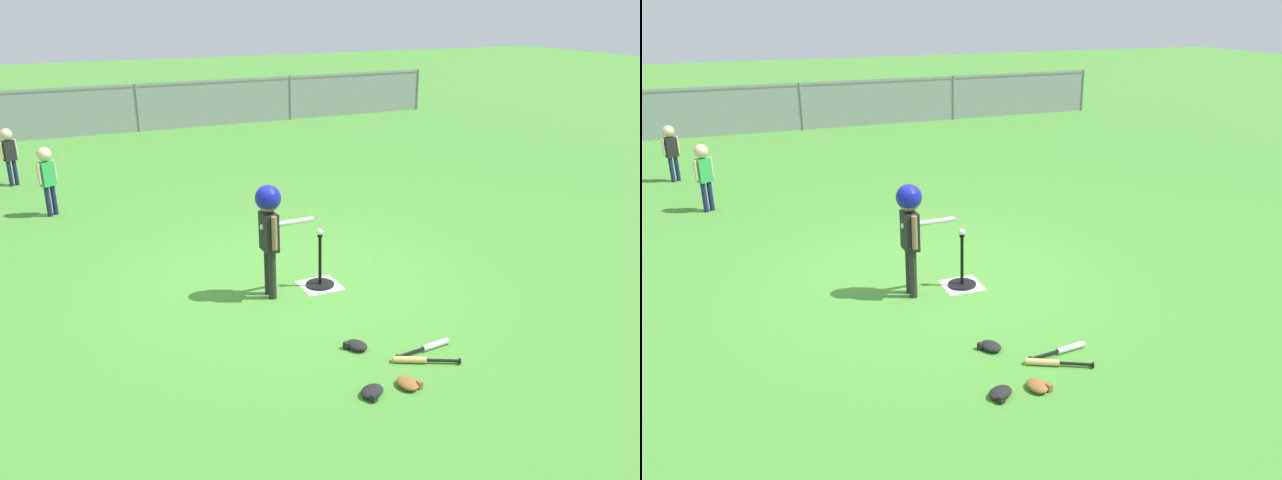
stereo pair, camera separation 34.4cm
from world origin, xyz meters
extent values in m
plane|color=#478C33|center=(0.00, 0.00, 0.00)|extent=(60.00, 60.00, 0.00)
cube|color=white|center=(0.26, -0.30, 0.00)|extent=(0.44, 0.44, 0.01)
cylinder|color=black|center=(0.26, -0.30, 0.01)|extent=(0.32, 0.32, 0.03)
cylinder|color=black|center=(0.26, -0.30, 0.32)|extent=(0.04, 0.04, 0.58)
cylinder|color=black|center=(0.26, -0.30, 0.60)|extent=(0.06, 0.06, 0.02)
sphere|color=white|center=(0.26, -0.30, 0.65)|extent=(0.07, 0.07, 0.07)
cylinder|color=#262626|center=(-0.34, -0.26, 0.27)|extent=(0.08, 0.08, 0.54)
cylinder|color=#262626|center=(-0.34, -0.37, 0.27)|extent=(0.08, 0.08, 0.54)
cube|color=black|center=(-0.34, -0.31, 0.74)|extent=(0.15, 0.24, 0.42)
cylinder|color=#8C6647|center=(-0.35, -0.17, 0.77)|extent=(0.06, 0.06, 0.36)
cylinder|color=#8C6647|center=(-0.34, -0.46, 0.77)|extent=(0.06, 0.06, 0.36)
sphere|color=#8C6647|center=(-0.34, -0.31, 1.08)|extent=(0.24, 0.24, 0.24)
sphere|color=#141999|center=(-0.34, -0.31, 1.11)|extent=(0.27, 0.27, 0.27)
cylinder|color=silver|center=(-0.13, -0.31, 0.81)|extent=(0.60, 0.07, 0.06)
cylinder|color=#191E4C|center=(-2.29, 3.68, 0.23)|extent=(0.07, 0.07, 0.46)
cylinder|color=#191E4C|center=(-2.37, 3.63, 0.23)|extent=(0.07, 0.07, 0.46)
cube|color=green|center=(-2.33, 3.65, 0.64)|extent=(0.24, 0.22, 0.36)
cylinder|color=beige|center=(-2.22, 3.72, 0.67)|extent=(0.05, 0.05, 0.31)
cylinder|color=beige|center=(-2.44, 3.58, 0.67)|extent=(0.05, 0.05, 0.31)
sphere|color=beige|center=(-2.33, 3.65, 0.93)|extent=(0.20, 0.20, 0.20)
cylinder|color=#191E4C|center=(-2.79, 5.71, 0.22)|extent=(0.07, 0.07, 0.44)
cylinder|color=#191E4C|center=(-2.88, 5.67, 0.22)|extent=(0.07, 0.07, 0.44)
cube|color=black|center=(-2.84, 5.69, 0.62)|extent=(0.23, 0.20, 0.34)
cylinder|color=beige|center=(-2.73, 5.75, 0.64)|extent=(0.05, 0.05, 0.30)
cylinder|color=beige|center=(-2.95, 5.63, 0.64)|extent=(0.05, 0.05, 0.30)
sphere|color=beige|center=(-2.84, 5.69, 0.90)|extent=(0.20, 0.20, 0.20)
cylinder|color=silver|center=(0.66, -1.99, 0.03)|extent=(0.30, 0.09, 0.06)
cylinder|color=black|center=(0.37, -2.02, 0.03)|extent=(0.29, 0.06, 0.03)
cylinder|color=black|center=(0.22, -2.03, 0.03)|extent=(0.02, 0.05, 0.05)
cylinder|color=#DBB266|center=(0.30, -2.12, 0.03)|extent=(0.29, 0.19, 0.06)
cylinder|color=black|center=(0.56, -2.25, 0.03)|extent=(0.27, 0.16, 0.03)
cylinder|color=black|center=(0.69, -2.32, 0.03)|extent=(0.04, 0.05, 0.05)
ellipsoid|color=black|center=(-0.25, -2.41, 0.04)|extent=(0.26, 0.23, 0.07)
cube|color=black|center=(-0.28, -2.50, 0.04)|extent=(0.06, 0.06, 0.06)
ellipsoid|color=brown|center=(0.08, -2.43, 0.04)|extent=(0.19, 0.24, 0.07)
cube|color=brown|center=(0.16, -2.49, 0.04)|extent=(0.05, 0.05, 0.06)
ellipsoid|color=black|center=(-0.01, -1.70, 0.04)|extent=(0.23, 0.26, 0.07)
cube|color=black|center=(-0.11, -1.67, 0.04)|extent=(0.06, 0.06, 0.06)
cylinder|color=slate|center=(0.00, 9.70, 0.57)|extent=(0.06, 0.06, 1.15)
cylinder|color=slate|center=(4.00, 9.70, 0.57)|extent=(0.06, 0.06, 1.15)
cylinder|color=slate|center=(8.00, 9.70, 0.57)|extent=(0.06, 0.06, 1.15)
cube|color=gray|center=(0.00, 9.70, 1.09)|extent=(16.00, 0.03, 0.03)
cube|color=gray|center=(0.00, 9.70, 0.57)|extent=(16.00, 0.01, 1.15)
camera|label=1|loc=(-2.48, -6.24, 3.03)|focal=35.70mm
camera|label=2|loc=(-2.17, -6.37, 3.03)|focal=35.70mm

